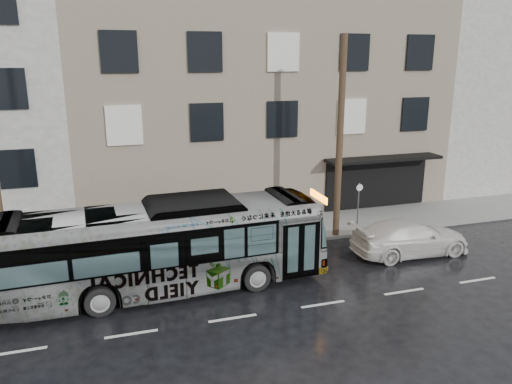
% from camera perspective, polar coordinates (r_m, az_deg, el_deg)
% --- Properties ---
extents(ground, '(120.00, 120.00, 0.00)m').
position_cam_1_polar(ground, '(18.85, -4.65, -10.62)').
color(ground, black).
rests_on(ground, ground).
extents(sidewalk, '(90.00, 3.60, 0.15)m').
position_cam_1_polar(sidewalk, '(23.25, -7.33, -5.35)').
color(sidewalk, gray).
rests_on(sidewalk, ground).
extents(building_taupe, '(20.00, 12.00, 11.00)m').
position_cam_1_polar(building_taupe, '(30.64, -0.93, 10.18)').
color(building_taupe, gray).
rests_on(building_taupe, ground).
extents(building_filler, '(18.00, 12.00, 12.00)m').
position_cam_1_polar(building_filler, '(40.29, 26.47, 10.56)').
color(building_filler, beige).
rests_on(building_filler, ground).
extents(utility_pole_front, '(0.30, 0.30, 9.00)m').
position_cam_1_polar(utility_pole_front, '(22.58, 9.56, 5.97)').
color(utility_pole_front, '#4E3B27').
rests_on(utility_pole_front, sidewalk).
extents(sign_post, '(0.06, 0.06, 2.40)m').
position_cam_1_polar(sign_post, '(23.82, 11.58, -1.80)').
color(sign_post, slate).
rests_on(sign_post, sidewalk).
extents(bus, '(11.95, 3.25, 3.30)m').
position_cam_1_polar(bus, '(18.16, -10.63, -6.20)').
color(bus, '#B2B2B2').
rests_on(bus, ground).
extents(white_sedan, '(5.16, 2.15, 1.49)m').
position_cam_1_polar(white_sedan, '(22.35, 17.20, -4.97)').
color(white_sedan, silver).
rests_on(white_sedan, ground).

